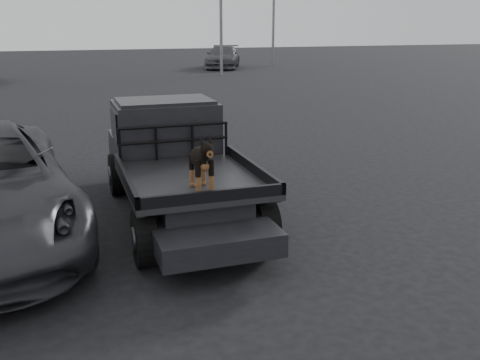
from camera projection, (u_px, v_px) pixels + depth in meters
name	position (u px, v px, depth m)	size (l,w,h in m)	color
ground	(239.00, 259.00, 7.23)	(120.00, 120.00, 0.00)	black
flatbed_ute	(179.00, 189.00, 8.73)	(2.00, 5.40, 0.92)	black
ute_cab	(165.00, 124.00, 9.34)	(1.72, 1.30, 0.88)	black
headache_rack	(175.00, 142.00, 8.71)	(1.80, 0.08, 0.55)	black
dog	(201.00, 162.00, 7.09)	(0.32, 0.60, 0.74)	black
distant_car_b	(223.00, 57.00, 37.26)	(2.14, 5.27, 1.53)	#47464B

